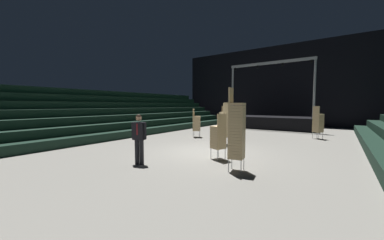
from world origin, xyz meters
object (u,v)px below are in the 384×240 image
object	(u,v)px
stage_riser	(273,121)
chair_stack_rear_left	(218,136)
chair_stack_front_left	(225,119)
chair_stack_front_right	(228,118)
chair_stack_mid_centre	(196,123)
man_with_tie	(139,136)
chair_stack_rear_right	(237,130)
chair_stack_mid_right	(318,123)
chair_stack_mid_left	(225,124)

from	to	relation	value
stage_riser	chair_stack_rear_left	xyz separation A→B (m)	(1.12, -12.25, 0.26)
chair_stack_front_left	chair_stack_front_right	bearing A→B (deg)	-70.76
chair_stack_mid_centre	chair_stack_rear_left	xyz separation A→B (m)	(3.76, -4.17, -0.04)
man_with_tie	chair_stack_front_right	xyz separation A→B (m)	(-0.90, 8.85, 0.14)
chair_stack_mid_centre	chair_stack_rear_right	size ratio (longest dim) A/B	0.70
chair_stack_front_left	chair_stack_mid_right	distance (m)	6.09
chair_stack_mid_right	chair_stack_rear_left	xyz separation A→B (m)	(-2.63, -7.73, -0.13)
chair_stack_front_right	chair_stack_rear_right	distance (m)	8.63
chair_stack_front_right	chair_stack_mid_left	bearing A→B (deg)	-65.34
stage_riser	chair_stack_rear_right	bearing A→B (deg)	-80.27
chair_stack_mid_right	chair_stack_front_left	bearing A→B (deg)	-145.38
stage_riser	chair_stack_front_right	bearing A→B (deg)	-106.64
chair_stack_rear_left	man_with_tie	bearing A→B (deg)	160.81
chair_stack_mid_right	chair_stack_front_right	bearing A→B (deg)	-135.80
chair_stack_front_left	chair_stack_rear_left	distance (m)	8.33
chair_stack_mid_left	chair_stack_rear_right	xyz separation A→B (m)	(2.24, -3.78, 0.21)
chair_stack_mid_left	chair_stack_mid_centre	xyz separation A→B (m)	(-2.67, 1.39, -0.17)
chair_stack_front_right	man_with_tie	bearing A→B (deg)	-83.12
chair_stack_mid_right	stage_riser	bearing A→B (deg)	162.89
chair_stack_mid_left	chair_stack_rear_left	distance (m)	2.99
stage_riser	chair_stack_front_left	xyz separation A→B (m)	(-2.34, -4.67, 0.39)
chair_stack_rear_left	chair_stack_front_right	bearing A→B (deg)	44.53
chair_stack_mid_left	chair_stack_mid_centre	world-z (taller)	chair_stack_mid_left
stage_riser	chair_stack_mid_left	distance (m)	9.48
stage_riser	chair_stack_front_right	xyz separation A→B (m)	(-1.67, -5.57, 0.51)
chair_stack_mid_right	chair_stack_rear_right	bearing A→B (deg)	-66.45
chair_stack_front_right	chair_stack_rear_left	distance (m)	7.24
chair_stack_mid_centre	chair_stack_mid_left	bearing A→B (deg)	36.81
man_with_tie	chair_stack_mid_right	world-z (taller)	chair_stack_mid_right
chair_stack_front_right	chair_stack_mid_centre	xyz separation A→B (m)	(-0.97, -2.51, -0.21)
man_with_tie	chair_stack_mid_centre	xyz separation A→B (m)	(-1.87, 6.34, -0.07)
chair_stack_front_left	chair_stack_rear_right	xyz separation A→B (m)	(4.61, -8.58, 0.29)
chair_stack_front_left	chair_stack_mid_centre	world-z (taller)	chair_stack_front_left
chair_stack_mid_left	chair_stack_rear_right	bearing A→B (deg)	-114.00
chair_stack_mid_left	chair_stack_mid_right	bearing A→B (deg)	-1.55
chair_stack_front_left	chair_stack_mid_left	xyz separation A→B (m)	(2.37, -4.80, 0.08)
chair_stack_front_left	chair_stack_mid_centre	distance (m)	3.42
chair_stack_front_right	chair_stack_mid_centre	size ratio (longest dim) A/B	1.24
chair_stack_rear_left	chair_stack_rear_right	size ratio (longest dim) A/B	0.67
chair_stack_mid_left	chair_stack_rear_left	xyz separation A→B (m)	(1.09, -2.78, -0.21)
chair_stack_front_right	chair_stack_mid_left	world-z (taller)	chair_stack_front_right
man_with_tie	chair_stack_mid_centre	distance (m)	6.61
chair_stack_mid_left	chair_stack_rear_left	bearing A→B (deg)	-123.21
chair_stack_front_right	chair_stack_mid_centre	distance (m)	2.70
chair_stack_rear_right	chair_stack_mid_centre	bearing A→B (deg)	-145.42
chair_stack_mid_centre	chair_stack_mid_right	bearing A→B (deg)	93.44
stage_riser	chair_stack_front_right	world-z (taller)	stage_riser
chair_stack_mid_left	stage_riser	bearing A→B (deg)	35.56
man_with_tie	chair_stack_mid_left	distance (m)	5.02
stage_riser	chair_stack_rear_right	xyz separation A→B (m)	(2.27, -13.25, 0.68)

